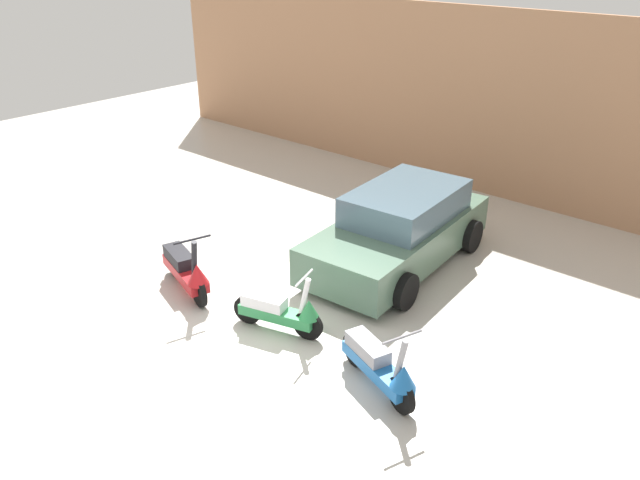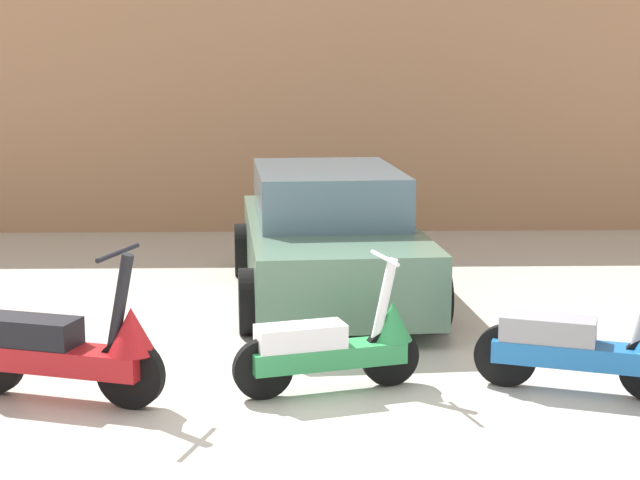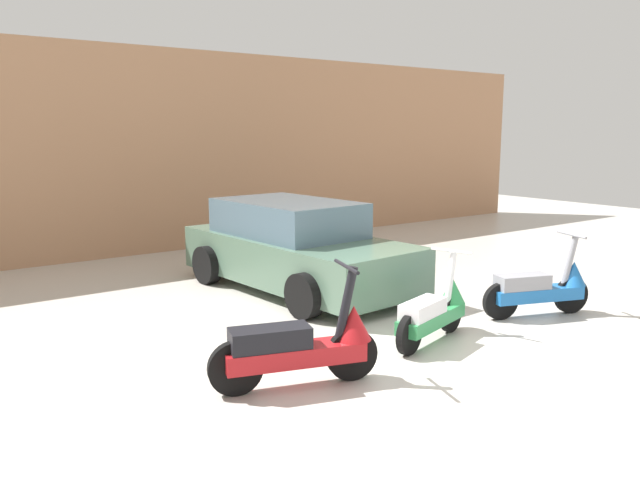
{
  "view_description": "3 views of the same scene",
  "coord_description": "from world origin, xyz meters",
  "px_view_note": "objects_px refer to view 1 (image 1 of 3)",
  "views": [
    {
      "loc": [
        5.51,
        -4.65,
        5.1
      ],
      "look_at": [
        -0.24,
        1.97,
        0.79
      ],
      "focal_mm": 35.0,
      "sensor_mm": 36.0,
      "label": 1
    },
    {
      "loc": [
        -0.05,
        -6.22,
        2.38
      ],
      "look_at": [
        0.15,
        1.77,
        0.9
      ],
      "focal_mm": 55.0,
      "sensor_mm": 36.0,
      "label": 2
    },
    {
      "loc": [
        -4.69,
        -4.06,
        2.31
      ],
      "look_at": [
        -0.15,
        2.21,
        0.95
      ],
      "focal_mm": 35.0,
      "sensor_mm": 36.0,
      "label": 3
    }
  ],
  "objects_px": {
    "scooter_front_center": "(380,365)",
    "car_rear_left": "(400,229)",
    "scooter_front_left": "(186,270)",
    "scooter_front_right": "(281,311)"
  },
  "relations": [
    {
      "from": "scooter_front_left",
      "to": "car_rear_left",
      "type": "height_order",
      "value": "car_rear_left"
    },
    {
      "from": "scooter_front_right",
      "to": "scooter_front_center",
      "type": "xyz_separation_m",
      "value": [
        1.8,
        -0.11,
        0.02
      ]
    },
    {
      "from": "scooter_front_left",
      "to": "scooter_front_right",
      "type": "xyz_separation_m",
      "value": [
        1.89,
        0.18,
        -0.05
      ]
    },
    {
      "from": "scooter_front_left",
      "to": "car_rear_left",
      "type": "bearing_deg",
      "value": 74.97
    },
    {
      "from": "scooter_front_right",
      "to": "car_rear_left",
      "type": "bearing_deg",
      "value": 72.92
    },
    {
      "from": "scooter_front_left",
      "to": "scooter_front_right",
      "type": "bearing_deg",
      "value": 22.86
    },
    {
      "from": "scooter_front_center",
      "to": "car_rear_left",
      "type": "xyz_separation_m",
      "value": [
        -1.76,
        2.95,
        0.25
      ]
    },
    {
      "from": "scooter_front_left",
      "to": "scooter_front_center",
      "type": "height_order",
      "value": "scooter_front_left"
    },
    {
      "from": "scooter_front_right",
      "to": "scooter_front_left",
      "type": "bearing_deg",
      "value": 169.09
    },
    {
      "from": "scooter_front_left",
      "to": "scooter_front_center",
      "type": "xyz_separation_m",
      "value": [
        3.68,
        0.06,
        -0.03
      ]
    }
  ]
}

